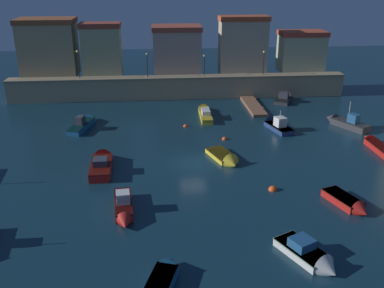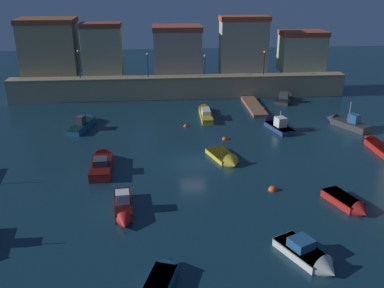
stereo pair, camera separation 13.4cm
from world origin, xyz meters
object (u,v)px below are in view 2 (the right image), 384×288
at_px(quay_lamp_1, 148,61).
at_px(moored_boat_9, 311,257).
at_px(moored_boat_12, 285,98).
at_px(moored_boat_7, 349,204).
at_px(moored_boat_0, 102,163).
at_px(mooring_buoy_2, 272,190).
at_px(moored_boat_4, 276,125).
at_px(moored_boat_2, 205,112).
at_px(quay_lamp_0, 79,60).
at_px(mooring_buoy_1, 186,126).
at_px(moored_boat_10, 345,122).
at_px(quay_lamp_3, 264,59).
at_px(moored_boat_5, 226,159).
at_px(mooring_buoy_0, 225,139).
at_px(moored_boat_11, 376,145).
at_px(moored_boat_13, 123,208).
at_px(moored_boat_8, 85,123).
at_px(quay_lamp_2, 205,62).
at_px(moored_boat_6, 162,278).

bearing_deg(quay_lamp_1, moored_boat_9, -74.78).
bearing_deg(moored_boat_12, moored_boat_7, -158.46).
bearing_deg(moored_boat_0, mooring_buoy_2, -113.12).
bearing_deg(moored_boat_4, moored_boat_2, 40.03).
xyz_separation_m(quay_lamp_0, moored_boat_7, (25.47, -32.61, -5.47)).
bearing_deg(moored_boat_7, moored_boat_4, 163.32).
height_order(moored_boat_7, mooring_buoy_1, moored_boat_7).
distance_m(moored_boat_2, moored_boat_10, 17.16).
xyz_separation_m(quay_lamp_3, moored_boat_5, (-9.00, -23.01, -5.29)).
relative_size(quay_lamp_3, moored_boat_4, 0.62).
relative_size(moored_boat_12, mooring_buoy_0, 8.24).
distance_m(moored_boat_11, moored_boat_13, 27.88).
bearing_deg(moored_boat_13, quay_lamp_0, -171.76).
bearing_deg(moored_boat_11, quay_lamp_1, 48.41).
bearing_deg(mooring_buoy_2, moored_boat_8, 135.72).
bearing_deg(moored_boat_9, quay_lamp_3, 144.88).
relative_size(quay_lamp_2, moored_boat_10, 0.51).
xyz_separation_m(moored_boat_11, mooring_buoy_0, (-15.45, 3.91, -0.35)).
xyz_separation_m(moored_boat_7, mooring_buoy_0, (-7.45, 15.51, -0.34)).
bearing_deg(moored_boat_4, moored_boat_9, 154.59).
bearing_deg(moored_boat_5, moored_boat_11, 78.19).
bearing_deg(moored_boat_11, moored_boat_4, 50.89).
bearing_deg(moored_boat_9, moored_boat_7, 114.23).
relative_size(moored_boat_4, moored_boat_7, 1.22).
relative_size(quay_lamp_3, moored_boat_2, 0.47).
relative_size(quay_lamp_2, mooring_buoy_0, 5.12).
relative_size(moored_boat_10, mooring_buoy_0, 10.10).
height_order(moored_boat_12, mooring_buoy_1, moored_boat_12).
bearing_deg(quay_lamp_0, moored_boat_9, -62.69).
height_order(quay_lamp_3, moored_boat_5, quay_lamp_3).
bearing_deg(mooring_buoy_2, moored_boat_10, 49.96).
xyz_separation_m(quay_lamp_1, moored_boat_13, (-1.68, -32.02, -5.03)).
bearing_deg(quay_lamp_0, moored_boat_0, -77.21).
bearing_deg(mooring_buoy_2, moored_boat_4, 74.24).
xyz_separation_m(moored_boat_0, moored_boat_7, (20.17, -9.23, -0.16)).
xyz_separation_m(moored_boat_12, mooring_buoy_2, (-8.69, -26.54, -0.40)).
bearing_deg(moored_boat_9, mooring_buoy_0, 159.33).
distance_m(moored_boat_9, mooring_buoy_2, 9.80).
relative_size(quay_lamp_2, quay_lamp_3, 0.88).
height_order(quay_lamp_0, moored_boat_9, quay_lamp_0).
distance_m(quay_lamp_3, moored_boat_10, 16.37).
xyz_separation_m(quay_lamp_0, moored_boat_6, (10.65, -40.27, -5.46)).
distance_m(quay_lamp_2, moored_boat_0, 26.86).
distance_m(quay_lamp_1, moored_boat_9, 40.79).
height_order(quay_lamp_3, moored_boat_0, quay_lamp_3).
xyz_separation_m(quay_lamp_0, quay_lamp_1, (9.54, 0.00, -0.29)).
relative_size(moored_boat_8, moored_boat_11, 1.09).
distance_m(quay_lamp_0, moored_boat_11, 39.89).
relative_size(quay_lamp_1, moored_boat_5, 0.67).
distance_m(moored_boat_10, mooring_buoy_1, 19.09).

